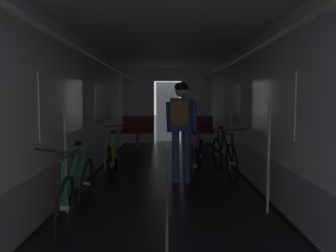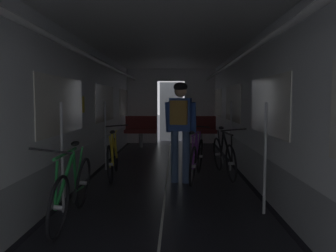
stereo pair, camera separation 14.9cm
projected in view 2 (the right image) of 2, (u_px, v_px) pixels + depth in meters
name	position (u px, v px, depth m)	size (l,w,h in m)	color
train_car_shell	(166.00, 84.00, 5.61)	(3.14, 12.34, 2.57)	black
bench_seat_far_left	(141.00, 128.00, 10.18)	(0.98, 0.51, 0.95)	gray
bench_seat_far_right	(200.00, 129.00, 10.13)	(0.98, 0.51, 0.95)	gray
bicycle_black	(224.00, 156.00, 6.29)	(0.44, 1.69, 0.95)	black
bicycle_green	(72.00, 189.00, 3.92)	(0.44, 1.69, 0.95)	black
bicycle_yellow	(113.00, 157.00, 6.18)	(0.44, 1.69, 0.95)	black
person_cyclist_aisle	(180.00, 121.00, 5.71)	(0.56, 0.43, 1.73)	#384C75
bicycle_purple_in_aisle	(196.00, 158.00, 6.02)	(0.47, 1.68, 0.95)	black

